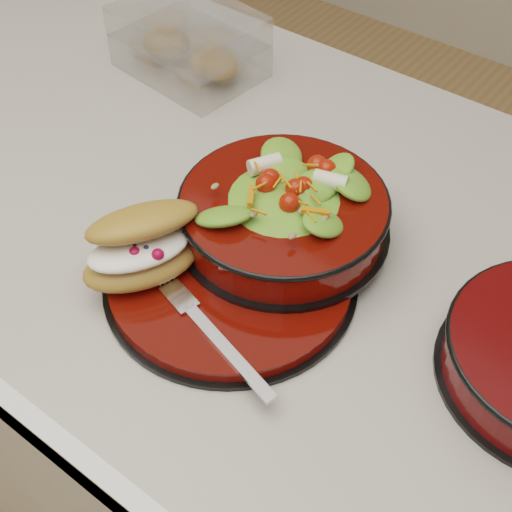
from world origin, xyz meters
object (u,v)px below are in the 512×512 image
Objects in this scene: island_counter at (219,379)px; salad_bowl at (284,207)px; pastry_box at (189,43)px; dinner_plate at (231,278)px; fork at (213,334)px; croissant at (143,248)px.

island_counter is 0.52m from salad_bowl.
pastry_box is at bearing 135.08° from island_counter.
dinner_plate is 1.30× the size of pastry_box.
dinner_plate is 1.58× the size of fork.
croissant is 0.12m from fork.
croissant is at bearing -120.21° from salad_bowl.
salad_bowl reaches higher than croissant.
dinner_plate is 0.44m from pastry_box.
dinner_plate is at bearing -40.99° from island_counter.
pastry_box is (-0.24, 0.35, -0.01)m from croissant.
dinner_plate is at bearing -23.23° from croissant.
croissant is 0.89× the size of fork.
island_counter is 5.09× the size of salad_bowl.
pastry_box is (-0.36, 0.38, 0.02)m from fork.
fork is at bearing -40.34° from pastry_box.
island_counter is 6.98× the size of fork.
island_counter is 4.42× the size of dinner_plate.
dinner_plate is at bearing -37.12° from pastry_box.
salad_bowl is (0.14, -0.03, 0.50)m from island_counter.
island_counter is 0.56m from pastry_box.
croissant is at bearing -49.18° from pastry_box.
dinner_plate is at bearing 42.36° from fork.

